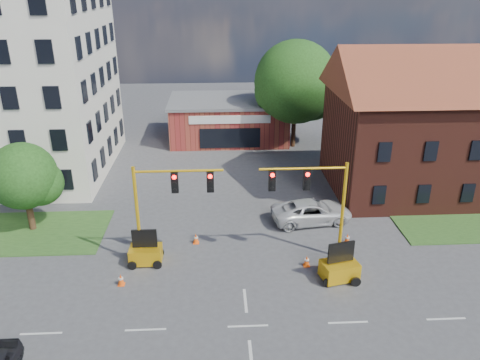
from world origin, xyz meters
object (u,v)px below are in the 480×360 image
at_px(trailer_east, 339,268).
at_px(pickup_white, 312,212).
at_px(signal_mast_east, 316,200).
at_px(trailer_west, 146,253).
at_px(signal_mast_west, 165,203).

xyz_separation_m(trailer_east, pickup_white, (-0.22, 6.96, 0.07)).
height_order(signal_mast_east, pickup_white, signal_mast_east).
distance_m(signal_mast_east, trailer_east, 4.10).
bearing_deg(trailer_west, signal_mast_west, 2.26).
distance_m(signal_mast_west, pickup_white, 11.09).
relative_size(signal_mast_east, trailer_west, 2.88).
bearing_deg(signal_mast_west, trailer_east, -13.36).
bearing_deg(trailer_east, pickup_white, 78.68).
height_order(signal_mast_west, trailer_east, signal_mast_west).
bearing_deg(trailer_west, trailer_east, -11.45).
bearing_deg(signal_mast_west, signal_mast_east, 0.00).
relative_size(signal_mast_east, pickup_white, 1.10).
distance_m(trailer_east, pickup_white, 6.96).
bearing_deg(trailer_west, signal_mast_east, 0.37).
relative_size(signal_mast_east, trailer_east, 2.72).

